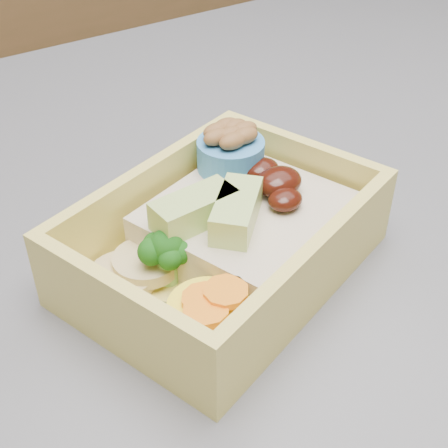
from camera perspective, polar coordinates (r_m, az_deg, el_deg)
bento_box at (r=0.39m, az=0.29°, el=-0.86°), size 0.22×0.19×0.07m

